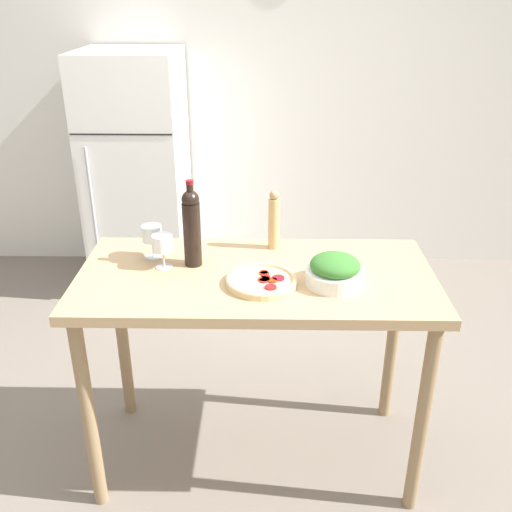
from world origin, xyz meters
TOP-DOWN VIEW (x-y plane):
  - ground_plane at (0.00, 0.00)m, footprint 14.00×14.00m
  - wall_back at (0.00, 2.14)m, footprint 6.40×0.08m
  - refrigerator at (-0.84, 1.74)m, footprint 0.63×0.73m
  - prep_counter at (0.00, 0.00)m, footprint 1.42×0.69m
  - wine_bottle at (-0.26, 0.08)m, footprint 0.07×0.07m
  - wine_glass_near at (-0.37, 0.05)m, footprint 0.08×0.08m
  - wine_glass_far at (-0.43, 0.14)m, footprint 0.08×0.08m
  - pepper_mill at (0.07, 0.25)m, footprint 0.05×0.05m
  - salad_bowl at (0.30, -0.08)m, footprint 0.23×0.23m
  - homemade_pizza at (0.02, -0.09)m, footprint 0.27×0.27m

SIDE VIEW (x-z plane):
  - ground_plane at x=0.00m, z-range 0.00..0.00m
  - refrigerator at x=-0.84m, z-range 0.00..1.62m
  - prep_counter at x=0.00m, z-range 0.35..1.28m
  - homemade_pizza at x=0.02m, z-range 0.94..0.97m
  - salad_bowl at x=0.30m, z-range 0.93..1.05m
  - wine_glass_near at x=-0.37m, z-range 0.97..1.11m
  - wine_glass_far at x=-0.43m, z-range 0.97..1.11m
  - pepper_mill at x=0.07m, z-range 0.93..1.20m
  - wine_bottle at x=-0.26m, z-range 0.93..1.29m
  - wall_back at x=0.00m, z-range 0.00..2.60m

